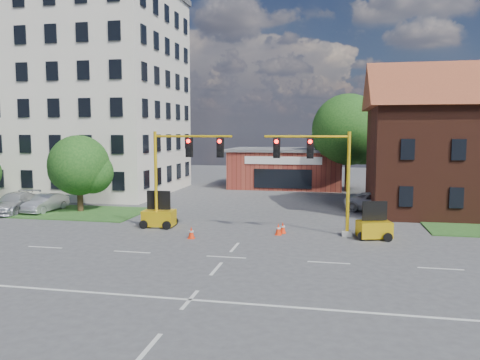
{
  "coord_description": "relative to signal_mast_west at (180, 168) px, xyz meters",
  "views": [
    {
      "loc": [
        5.12,
        -22.07,
        6.23
      ],
      "look_at": [
        -1.31,
        10.0,
        2.79
      ],
      "focal_mm": 35.0,
      "sensor_mm": 36.0,
      "label": 1
    }
  ],
  "objects": [
    {
      "name": "brick_shop",
      "position": [
        4.36,
        23.99,
        -1.76
      ],
      "size": [
        12.4,
        8.4,
        4.3
      ],
      "color": "maroon",
      "rests_on": "ground"
    },
    {
      "name": "ground",
      "position": [
        4.36,
        -6.0,
        -3.92
      ],
      "size": [
        120.0,
        120.0,
        0.0
      ],
      "primitive_type": "plane",
      "color": "#414143",
      "rests_on": "ground"
    },
    {
      "name": "pickup_white",
      "position": [
        13.05,
        9.17,
        -3.19
      ],
      "size": [
        5.72,
        3.65,
        1.47
      ],
      "primitive_type": "imported",
      "rotation": [
        0.0,
        0.0,
        1.32
      ],
      "color": "silver",
      "rests_on": "ground"
    },
    {
      "name": "cone_a",
      "position": [
        1.45,
        -2.47,
        -3.58
      ],
      "size": [
        0.4,
        0.4,
        0.7
      ],
      "color": "red",
      "rests_on": "ground"
    },
    {
      "name": "tree_large",
      "position": [
        11.23,
        21.08,
        2.17
      ],
      "size": [
        7.65,
        7.29,
        10.01
      ],
      "color": "#372614",
      "rests_on": "ground"
    },
    {
      "name": "sedan_silver_rear",
      "position": [
        -14.46,
        3.23,
        -3.17
      ],
      "size": [
        2.8,
        5.42,
        1.5
      ],
      "primitive_type": "imported",
      "rotation": [
        0.0,
        0.0,
        0.14
      ],
      "color": "#AAADB2",
      "rests_on": "ground"
    },
    {
      "name": "sedan_silver_front",
      "position": [
        -12.29,
        3.98,
        -3.23
      ],
      "size": [
        1.65,
        4.24,
        1.37
      ],
      "primitive_type": "imported",
      "rotation": [
        0.0,
        0.0,
        -0.05
      ],
      "color": "#AAADB2",
      "rests_on": "ground"
    },
    {
      "name": "trailer_east",
      "position": [
        11.87,
        -0.41,
        -3.26
      ],
      "size": [
        2.1,
        1.67,
        2.1
      ],
      "rotation": [
        0.0,
        0.0,
        0.27
      ],
      "color": "yellow",
      "rests_on": "ground"
    },
    {
      "name": "signal_mast_east",
      "position": [
        8.71,
        0.0,
        0.0
      ],
      "size": [
        5.3,
        0.6,
        6.2
      ],
      "color": "gray",
      "rests_on": "ground"
    },
    {
      "name": "grass_verge_nw",
      "position": [
        -15.64,
        4.0,
        -3.88
      ],
      "size": [
        22.0,
        6.0,
        0.08
      ],
      "primitive_type": "cube",
      "color": "#214D1C",
      "rests_on": "ground"
    },
    {
      "name": "signal_mast_west",
      "position": [
        0.0,
        0.0,
        0.0
      ],
      "size": [
        5.3,
        0.6,
        6.2
      ],
      "color": "gray",
      "rests_on": "ground"
    },
    {
      "name": "cone_d",
      "position": [
        6.52,
        -0.0,
        -3.58
      ],
      "size": [
        0.4,
        0.4,
        0.7
      ],
      "color": "red",
      "rests_on": "ground"
    },
    {
      "name": "lane_markings",
      "position": [
        4.36,
        -9.0,
        -3.91
      ],
      "size": [
        60.0,
        36.0,
        0.01
      ],
      "primitive_type": null,
      "color": "silver",
      "rests_on": "ground"
    },
    {
      "name": "office_block",
      "position": [
        -15.64,
        15.91,
        6.39
      ],
      "size": [
        18.4,
        15.4,
        20.6
      ],
      "color": "silver",
      "rests_on": "ground"
    },
    {
      "name": "cone_c",
      "position": [
        6.31,
        -0.53,
        -3.58
      ],
      "size": [
        0.4,
        0.4,
        0.7
      ],
      "color": "red",
      "rests_on": "ground"
    },
    {
      "name": "cone_b",
      "position": [
        -1.55,
        0.89,
        -3.58
      ],
      "size": [
        0.4,
        0.4,
        0.7
      ],
      "color": "red",
      "rests_on": "ground"
    },
    {
      "name": "tree_nw_front",
      "position": [
        -9.41,
        4.58,
        -0.46
      ],
      "size": [
        4.84,
        4.61,
        5.92
      ],
      "color": "#372614",
      "rests_on": "ground"
    },
    {
      "name": "trailer_west",
      "position": [
        -1.58,
        0.27,
        -3.21
      ],
      "size": [
        2.05,
        1.42,
        2.27
      ],
      "rotation": [
        0.0,
        0.0,
        0.05
      ],
      "color": "yellow",
      "rests_on": "ground"
    }
  ]
}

